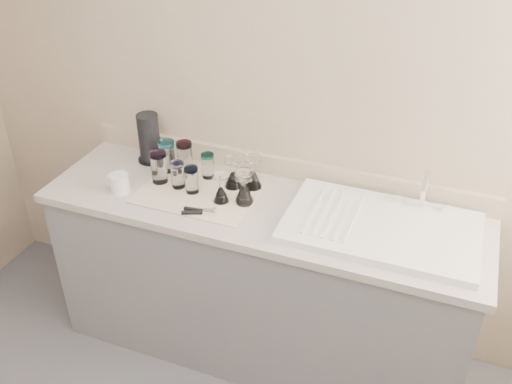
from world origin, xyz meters
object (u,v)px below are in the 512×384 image
at_px(goblet_front_left, 221,192).
at_px(goblet_front_right, 244,194).
at_px(tumbler_magenta, 159,167).
at_px(white_mug, 119,183).
at_px(sink_unit, 382,227).
at_px(tumbler_cyan, 185,157).
at_px(paper_towel_roll, 149,138).
at_px(goblet_back_left, 233,177).
at_px(can_opener, 199,211).
at_px(tumbler_lavender, 192,180).
at_px(goblet_back_right, 253,177).
at_px(tumbler_teal, 167,156).
at_px(tumbler_purple, 208,166).
at_px(tumbler_blue, 178,175).
at_px(goblet_extra, 244,191).

xyz_separation_m(goblet_front_left, goblet_front_right, (0.11, 0.02, 0.00)).
xyz_separation_m(tumbler_magenta, white_mug, (-0.14, -0.14, -0.04)).
bearing_deg(sink_unit, goblet_front_left, -176.42).
height_order(tumbler_cyan, paper_towel_roll, paper_towel_roll).
xyz_separation_m(tumbler_cyan, goblet_back_left, (0.28, -0.05, -0.03)).
bearing_deg(white_mug, goblet_back_left, 24.88).
distance_m(goblet_back_left, paper_towel_roll, 0.52).
distance_m(goblet_back_left, can_opener, 0.27).
xyz_separation_m(tumbler_magenta, goblet_front_right, (0.45, -0.03, -0.04)).
height_order(goblet_front_right, can_opener, goblet_front_right).
height_order(tumbler_cyan, tumbler_lavender, tumbler_cyan).
height_order(goblet_back_right, paper_towel_roll, paper_towel_roll).
xyz_separation_m(tumbler_teal, goblet_back_left, (0.36, -0.02, -0.03)).
relative_size(goblet_front_right, paper_towel_roll, 0.53).
bearing_deg(tumbler_purple, goblet_back_left, -13.76).
xyz_separation_m(tumbler_blue, goblet_extra, (0.34, 0.00, -0.01)).
bearing_deg(can_opener, white_mug, 175.22).
bearing_deg(can_opener, goblet_back_right, 64.81).
relative_size(tumbler_purple, goblet_front_left, 0.95).
relative_size(tumbler_cyan, goblet_front_left, 1.17).
height_order(sink_unit, goblet_front_right, sink_unit).
height_order(goblet_back_right, white_mug, goblet_back_right).
bearing_deg(tumbler_lavender, paper_towel_roll, 148.58).
relative_size(tumbler_purple, tumbler_blue, 0.97).
bearing_deg(tumbler_blue, tumbler_cyan, 104.36).
bearing_deg(goblet_front_left, goblet_front_right, 11.40).
relative_size(tumbler_teal, goblet_front_right, 1.19).
xyz_separation_m(sink_unit, tumbler_cyan, (-1.01, 0.14, 0.07)).
bearing_deg(tumbler_cyan, tumbler_lavender, -53.99).
height_order(tumbler_blue, goblet_back_left, goblet_back_left).
xyz_separation_m(sink_unit, goblet_front_right, (-0.63, -0.02, 0.03)).
relative_size(sink_unit, white_mug, 6.30).
distance_m(goblet_back_left, goblet_extra, 0.13).
distance_m(goblet_front_left, white_mug, 0.49).
height_order(tumbler_magenta, goblet_front_left, tumbler_magenta).
xyz_separation_m(tumbler_magenta, goblet_extra, (0.45, -0.01, -0.03)).
distance_m(white_mug, paper_towel_roll, 0.33).
bearing_deg(sink_unit, goblet_back_left, 173.02).
bearing_deg(goblet_back_left, sink_unit, -6.98).
distance_m(tumbler_purple, goblet_front_right, 0.29).
bearing_deg(tumbler_purple, tumbler_magenta, -148.83).
xyz_separation_m(goblet_back_left, goblet_front_right, (0.10, -0.11, -0.00)).
height_order(tumbler_magenta, tumbler_blue, tumbler_magenta).
relative_size(can_opener, white_mug, 1.17).
relative_size(sink_unit, goblet_back_left, 5.51).
distance_m(goblet_back_left, goblet_front_right, 0.15).
height_order(tumbler_lavender, goblet_back_right, goblet_back_right).
relative_size(goblet_back_right, goblet_front_right, 1.17).
bearing_deg(goblet_extra, tumbler_lavender, -175.95).
relative_size(tumbler_magenta, goblet_extra, 1.03).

